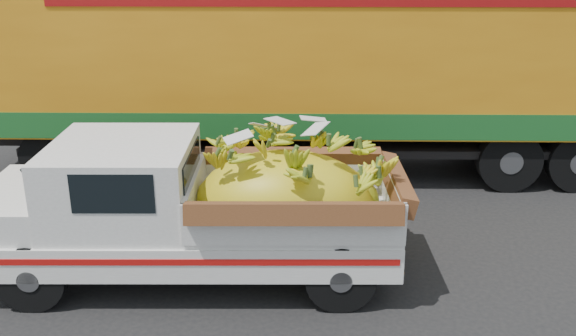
# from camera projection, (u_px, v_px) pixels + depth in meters

# --- Properties ---
(ground) EXTENTS (100.00, 100.00, 0.00)m
(ground) POSITION_uv_depth(u_px,v_px,m) (259.00, 261.00, 8.84)
(ground) COLOR black
(ground) RESTS_ON ground
(curb) EXTENTS (60.00, 0.25, 0.15)m
(curb) POSITION_uv_depth(u_px,v_px,m) (329.00, 130.00, 14.56)
(curb) COLOR gray
(curb) RESTS_ON ground
(sidewalk) EXTENTS (60.00, 4.00, 0.14)m
(sidewalk) POSITION_uv_depth(u_px,v_px,m) (341.00, 108.00, 16.49)
(sidewalk) COLOR gray
(sidewalk) RESTS_ON ground
(pickup_truck) EXTENTS (5.50, 2.96, 1.83)m
(pickup_truck) POSITION_uv_depth(u_px,v_px,m) (221.00, 206.00, 8.15)
(pickup_truck) COLOR black
(pickup_truck) RESTS_ON ground
(semi_trailer) EXTENTS (12.08, 4.79, 3.80)m
(semi_trailer) POSITION_uv_depth(u_px,v_px,m) (310.00, 59.00, 11.62)
(semi_trailer) COLOR black
(semi_trailer) RESTS_ON ground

